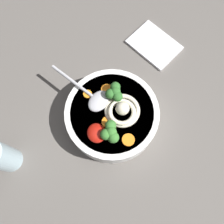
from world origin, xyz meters
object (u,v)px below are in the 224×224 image
(noodle_pile, at_px, (122,110))
(folded_napkin, at_px, (154,45))
(soup_bowl, at_px, (112,116))
(drinking_glass, at_px, (1,157))
(soup_spoon, at_px, (94,98))

(noodle_pile, distance_m, folded_napkin, 0.26)
(soup_bowl, bearing_deg, drinking_glass, -90.23)
(noodle_pile, xyz_separation_m, folded_napkin, (-0.17, 0.18, -0.07))
(drinking_glass, bearing_deg, soup_spoon, 100.55)
(soup_spoon, bearing_deg, folded_napkin, -92.23)
(drinking_glass, bearing_deg, folded_napkin, 108.54)
(soup_bowl, distance_m, folded_napkin, 0.26)
(noodle_pile, bearing_deg, soup_spoon, -139.67)
(folded_napkin, bearing_deg, soup_spoon, -63.50)
(soup_spoon, relative_size, drinking_glass, 1.36)
(folded_napkin, bearing_deg, noodle_pile, -46.53)
(soup_spoon, relative_size, folded_napkin, 1.22)
(soup_spoon, xyz_separation_m, folded_napkin, (-0.11, 0.23, -0.07))
(noodle_pile, relative_size, drinking_glass, 0.76)
(soup_bowl, relative_size, noodle_pile, 2.45)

